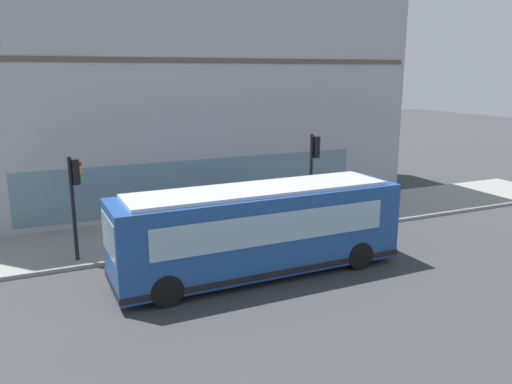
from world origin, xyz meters
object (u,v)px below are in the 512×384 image
object	(u,v)px
traffic_light_down_block	(75,189)
pedestrian_near_hydrant	(181,210)
newspaper_vending_box	(195,225)
pedestrian_by_light_pole	(250,210)
traffic_light_near_corner	(314,164)
city_bus_nearside	(259,231)
fire_hydrant	(263,209)

from	to	relation	value
traffic_light_down_block	pedestrian_near_hydrant	world-z (taller)	traffic_light_down_block
pedestrian_near_hydrant	newspaper_vending_box	bearing A→B (deg)	-163.64
pedestrian_by_light_pole	newspaper_vending_box	distance (m)	2.43
traffic_light_near_corner	traffic_light_down_block	world-z (taller)	traffic_light_near_corner
pedestrian_by_light_pole	traffic_light_down_block	bearing A→B (deg)	94.65
traffic_light_near_corner	newspaper_vending_box	distance (m)	5.67
city_bus_nearside	fire_hydrant	distance (m)	6.72
traffic_light_near_corner	newspaper_vending_box	xyz separation A→B (m)	(1.25, 4.95, -2.44)
pedestrian_by_light_pole	pedestrian_near_hydrant	world-z (taller)	pedestrian_by_light_pole
pedestrian_by_light_pole	pedestrian_near_hydrant	xyz separation A→B (m)	(1.40, 2.65, -0.04)
city_bus_nearside	newspaper_vending_box	xyz separation A→B (m)	(4.52, 0.89, -0.95)
pedestrian_by_light_pole	traffic_light_near_corner	bearing A→B (deg)	-108.34
pedestrian_near_hydrant	city_bus_nearside	bearing A→B (deg)	-167.91
newspaper_vending_box	traffic_light_down_block	bearing A→B (deg)	101.65
fire_hydrant	pedestrian_by_light_pole	bearing A→B (deg)	140.25
traffic_light_down_block	fire_hydrant	distance (m)	9.13
city_bus_nearside	traffic_light_near_corner	world-z (taller)	traffic_light_near_corner
pedestrian_near_hydrant	newspaper_vending_box	size ratio (longest dim) A/B	1.74
traffic_light_down_block	pedestrian_near_hydrant	bearing A→B (deg)	-65.69
traffic_light_near_corner	pedestrian_near_hydrant	world-z (taller)	traffic_light_near_corner
fire_hydrant	newspaper_vending_box	world-z (taller)	newspaper_vending_box
pedestrian_by_light_pole	pedestrian_near_hydrant	bearing A→B (deg)	62.11
traffic_light_near_corner	fire_hydrant	world-z (taller)	traffic_light_near_corner
fire_hydrant	traffic_light_near_corner	bearing A→B (deg)	-157.67
fire_hydrant	pedestrian_near_hydrant	distance (m)	4.21
traffic_light_down_block	pedestrian_near_hydrant	xyz separation A→B (m)	(1.97, -4.36, -1.76)
traffic_light_near_corner	pedestrian_by_light_pole	bearing A→B (deg)	71.66
traffic_light_down_block	pedestrian_by_light_pole	size ratio (longest dim) A/B	2.34
newspaper_vending_box	traffic_light_near_corner	bearing A→B (deg)	-104.21
pedestrian_by_light_pole	pedestrian_near_hydrant	size ratio (longest dim) A/B	1.04
traffic_light_down_block	fire_hydrant	world-z (taller)	traffic_light_down_block
city_bus_nearside	fire_hydrant	bearing A→B (deg)	-26.57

